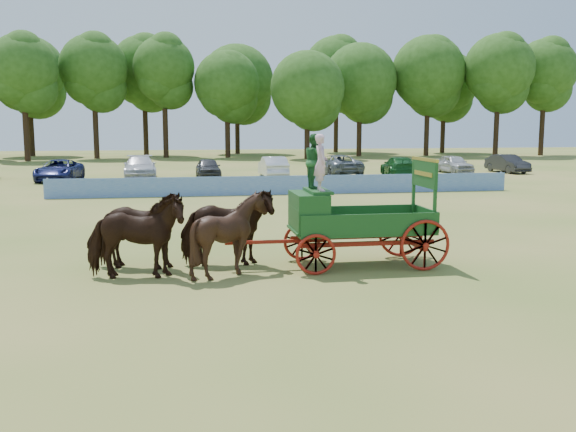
{
  "coord_description": "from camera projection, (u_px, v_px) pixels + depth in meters",
  "views": [
    {
      "loc": [
        -7.02,
        -17.11,
        3.95
      ],
      "look_at": [
        -3.93,
        0.88,
        1.3
      ],
      "focal_mm": 40.0,
      "sensor_mm": 36.0,
      "label": 1
    }
  ],
  "objects": [
    {
      "name": "ground",
      "position": [
        428.0,
        262.0,
        18.43
      ],
      "size": [
        160.0,
        160.0,
        0.0
      ],
      "primitive_type": "plane",
      "color": "#9D8347",
      "rests_on": "ground"
    },
    {
      "name": "horse_lead_left",
      "position": [
        135.0,
        237.0,
        16.26
      ],
      "size": [
        2.65,
        1.38,
        2.16
      ],
      "primitive_type": "imported",
      "rotation": [
        0.0,
        0.0,
        1.49
      ],
      "color": "black",
      "rests_on": "ground"
    },
    {
      "name": "horse_lead_right",
      "position": [
        138.0,
        230.0,
        17.33
      ],
      "size": [
        2.76,
        1.74,
        2.16
      ],
      "primitive_type": "imported",
      "rotation": [
        0.0,
        0.0,
        1.33
      ],
      "color": "black",
      "rests_on": "ground"
    },
    {
      "name": "horse_wheel_left",
      "position": [
        230.0,
        234.0,
        16.66
      ],
      "size": [
        2.22,
        2.04,
        2.17
      ],
      "primitive_type": "imported",
      "rotation": [
        0.0,
        0.0,
        1.41
      ],
      "color": "black",
      "rests_on": "ground"
    },
    {
      "name": "horse_wheel_right",
      "position": [
        227.0,
        228.0,
        17.73
      ],
      "size": [
        2.6,
        1.24,
        2.16
      ],
      "primitive_type": "imported",
      "rotation": [
        0.0,
        0.0,
        1.54
      ],
      "color": "black",
      "rests_on": "ground"
    },
    {
      "name": "farm_dray",
      "position": [
        336.0,
        209.0,
        17.64
      ],
      "size": [
        5.99,
        2.0,
        3.66
      ],
      "color": "#A51310",
      "rests_on": "ground"
    },
    {
      "name": "sponsor_banner",
      "position": [
        288.0,
        185.0,
        35.74
      ],
      "size": [
        26.0,
        0.08,
        1.05
      ],
      "primitive_type": "cube",
      "color": "#2059B1",
      "rests_on": "ground"
    },
    {
      "name": "parked_cars",
      "position": [
        227.0,
        167.0,
        46.92
      ],
      "size": [
        47.06,
        7.37,
        1.6
      ],
      "color": "silver",
      "rests_on": "ground"
    },
    {
      "name": "treeline",
      "position": [
        203.0,
        74.0,
        75.18
      ],
      "size": [
        88.92,
        23.88,
        15.54
      ],
      "color": "#382314",
      "rests_on": "ground"
    }
  ]
}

